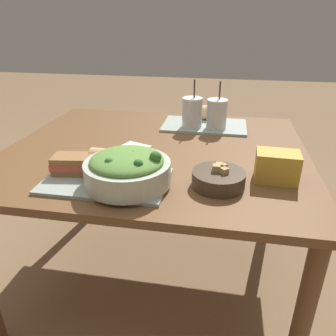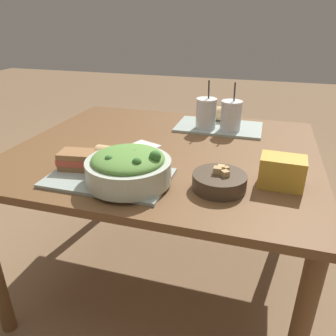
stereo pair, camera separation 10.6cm
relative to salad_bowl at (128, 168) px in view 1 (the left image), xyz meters
The scene contains 13 objects.
ground_plane 0.88m from the salad_bowl, 87.31° to the left, with size 12.00×12.00×0.00m, color #846647.
dining_table 0.39m from the salad_bowl, 87.31° to the left, with size 1.27×1.10×0.74m.
tray_near 0.10m from the salad_bowl, behind, with size 0.42×0.26×0.01m.
tray_far 0.72m from the salad_bowl, 73.87° to the left, with size 0.42×0.26×0.01m.
salad_bowl is the anchor object (origin of this frame).
soup_bowl 0.30m from the salad_bowl, 10.70° to the left, with size 0.18×0.18×0.08m.
sandwich_near 0.22m from the salad_bowl, 167.69° to the left, with size 0.15×0.11×0.06m.
baguette_near 0.15m from the salad_bowl, 137.97° to the left, with size 0.11×0.08×0.07m.
baguette_far 0.80m from the salad_bowl, 77.74° to the left, with size 0.11×0.10×0.07m.
drink_cup_dark 0.66m from the salad_bowl, 77.69° to the left, with size 0.10×0.10×0.23m.
drink_cup_red 0.69m from the salad_bowl, 67.88° to the left, with size 0.10×0.10×0.23m.
chip_bag 0.51m from the salad_bowl, 15.42° to the left, with size 0.15×0.10×0.10m.
napkin_folded 0.37m from the salad_bowl, 101.77° to the left, with size 0.14×0.12×0.00m.
Camera 1 is at (0.29, -1.29, 1.26)m, focal length 35.00 mm.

